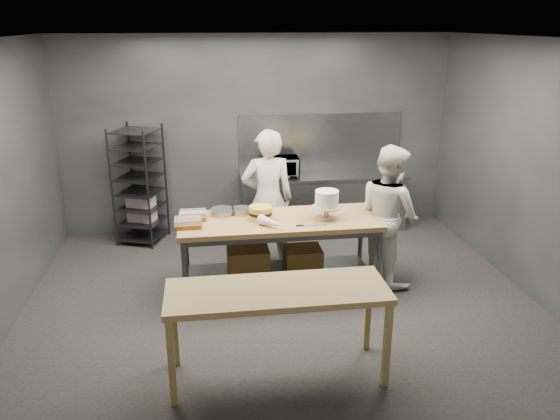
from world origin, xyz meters
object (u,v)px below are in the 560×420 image
(speed_rack, at_px, (140,186))
(chef_right, at_px, (389,214))
(chef_behind, at_px, (268,199))
(frosted_cake_stand, at_px, (327,201))
(work_table, at_px, (276,246))
(microwave, at_px, (281,167))
(near_counter, at_px, (277,297))
(layer_cake, at_px, (260,213))

(speed_rack, relative_size, chef_right, 0.99)
(chef_behind, distance_m, chef_right, 1.58)
(frosted_cake_stand, bearing_deg, work_table, 172.82)
(chef_behind, height_order, microwave, chef_behind)
(speed_rack, distance_m, chef_behind, 2.11)
(near_counter, xyz_separation_m, speed_rack, (-1.56, 3.60, 0.04))
(microwave, relative_size, frosted_cake_stand, 1.54)
(near_counter, xyz_separation_m, chef_behind, (0.21, 2.45, 0.13))
(chef_behind, relative_size, chef_right, 1.06)
(chef_right, xyz_separation_m, frosted_cake_stand, (-0.83, -0.14, 0.27))
(chef_right, bearing_deg, speed_rack, 42.63)
(work_table, xyz_separation_m, chef_right, (1.43, 0.07, 0.31))
(near_counter, relative_size, layer_cake, 7.21)
(chef_behind, height_order, layer_cake, chef_behind)
(near_counter, height_order, microwave, microwave)
(chef_behind, xyz_separation_m, microwave, (0.35, 1.23, 0.11))
(near_counter, height_order, layer_cake, layer_cake)
(chef_behind, height_order, frosted_cake_stand, chef_behind)
(speed_rack, bearing_deg, chef_behind, -32.95)
(frosted_cake_stand, xyz_separation_m, layer_cake, (-0.78, 0.10, -0.15))
(frosted_cake_stand, bearing_deg, near_counter, -116.19)
(microwave, bearing_deg, chef_right, -59.46)
(frosted_cake_stand, distance_m, layer_cake, 0.80)
(speed_rack, distance_m, frosted_cake_stand, 3.08)
(microwave, xyz_separation_m, frosted_cake_stand, (0.27, -2.01, 0.10))
(near_counter, bearing_deg, work_table, 82.63)
(microwave, relative_size, layer_cake, 1.95)
(microwave, bearing_deg, speed_rack, -177.84)
(work_table, bearing_deg, layer_cake, 172.97)
(work_table, distance_m, frosted_cake_stand, 0.83)
(layer_cake, bearing_deg, microwave, 74.85)
(speed_rack, distance_m, microwave, 2.13)
(chef_behind, bearing_deg, microwave, -107.33)
(chef_right, distance_m, frosted_cake_stand, 0.89)
(speed_rack, bearing_deg, layer_cake, -48.80)
(work_table, distance_m, chef_behind, 0.79)
(frosted_cake_stand, bearing_deg, speed_rack, 141.05)
(layer_cake, bearing_deg, chef_behind, 76.15)
(chef_behind, xyz_separation_m, chef_right, (1.45, -0.64, -0.06))
(speed_rack, height_order, layer_cake, speed_rack)
(near_counter, relative_size, frosted_cake_stand, 5.70)
(work_table, bearing_deg, chef_behind, 91.43)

